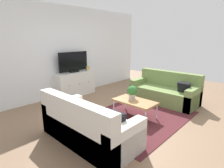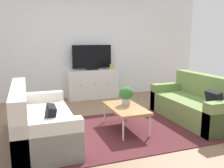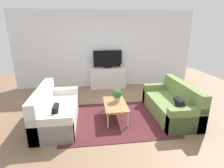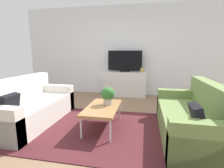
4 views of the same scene
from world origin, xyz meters
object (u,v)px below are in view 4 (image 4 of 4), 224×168
(potted_plant, at_px, (108,95))
(mantel_clock, at_px, (142,70))
(couch_right_side, at_px, (195,120))
(flat_screen_tv, at_px, (125,61))
(couch_left_side, at_px, (29,108))
(coffee_table, at_px, (103,108))
(tv_console, at_px, (124,84))

(potted_plant, xyz_separation_m, mantel_clock, (0.54, 2.24, 0.23))
(couch_right_side, height_order, mantel_clock, mantel_clock)
(potted_plant, height_order, mantel_clock, mantel_clock)
(potted_plant, bearing_deg, flat_screen_tv, 89.54)
(couch_left_side, relative_size, flat_screen_tv, 1.77)
(potted_plant, distance_m, mantel_clock, 2.31)
(couch_right_side, height_order, potted_plant, couch_right_side)
(coffee_table, bearing_deg, tv_console, 88.07)
(couch_left_side, distance_m, potted_plant, 1.51)
(coffee_table, bearing_deg, flat_screen_tv, 88.09)
(couch_right_side, bearing_deg, potted_plant, 174.37)
(flat_screen_tv, bearing_deg, tv_console, -90.00)
(flat_screen_tv, bearing_deg, couch_right_side, -60.13)
(mantel_clock, bearing_deg, couch_left_side, -130.39)
(couch_right_side, xyz_separation_m, flat_screen_tv, (-1.38, 2.39, 0.77))
(tv_console, distance_m, mantel_clock, 0.68)
(coffee_table, relative_size, potted_plant, 3.06)
(couch_left_side, height_order, potted_plant, couch_left_side)
(tv_console, bearing_deg, potted_plant, -90.46)
(flat_screen_tv, distance_m, mantel_clock, 0.58)
(couch_left_side, relative_size, couch_right_side, 1.00)
(potted_plant, bearing_deg, mantel_clock, 76.40)
(potted_plant, relative_size, tv_console, 0.24)
(couch_right_side, bearing_deg, couch_left_side, 180.00)
(couch_right_side, height_order, flat_screen_tv, flat_screen_tv)
(potted_plant, bearing_deg, coffee_table, -115.95)
(flat_screen_tv, bearing_deg, mantel_clock, -2.19)
(mantel_clock, bearing_deg, couch_right_side, -70.25)
(couch_right_side, distance_m, potted_plant, 1.43)
(coffee_table, height_order, tv_console, tv_console)
(couch_left_side, bearing_deg, potted_plant, 5.30)
(couch_left_side, bearing_deg, flat_screen_tv, 57.98)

